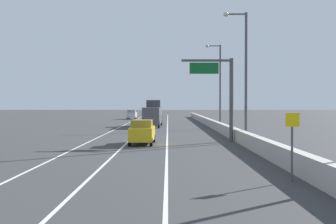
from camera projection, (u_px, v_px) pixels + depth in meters
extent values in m
plane|color=#38383A|center=(161.00, 124.00, 68.74)|extent=(320.00, 320.00, 0.00)
cube|color=silver|center=(123.00, 126.00, 59.77)|extent=(0.16, 130.00, 0.00)
cube|color=silver|center=(146.00, 126.00, 59.76)|extent=(0.16, 130.00, 0.00)
cube|color=silver|center=(169.00, 126.00, 59.74)|extent=(0.16, 130.00, 0.00)
cube|color=#B2ADA3|center=(226.00, 129.00, 44.70)|extent=(0.60, 120.00, 1.10)
cylinder|color=#47474C|center=(233.00, 100.00, 35.72)|extent=(0.36, 0.36, 7.50)
cube|color=#47474C|center=(208.00, 60.00, 35.66)|extent=(4.50, 0.20, 0.20)
cube|color=#0C5923|center=(206.00, 68.00, 35.56)|extent=(2.60, 0.10, 1.00)
cylinder|color=#4C4C51|center=(294.00, 154.00, 17.28)|extent=(0.10, 0.10, 2.40)
cube|color=yellow|center=(294.00, 120.00, 17.21)|extent=(0.60, 0.04, 0.60)
cylinder|color=#4C4C51|center=(248.00, 77.00, 35.07)|extent=(0.24, 0.24, 11.46)
cube|color=#4C4C51|center=(238.00, 14.00, 34.97)|extent=(1.80, 0.12, 0.12)
sphere|color=beige|center=(228.00, 14.00, 34.97)|extent=(0.44, 0.44, 0.44)
cylinder|color=#4C4C51|center=(222.00, 87.00, 54.20)|extent=(0.24, 0.24, 11.46)
cube|color=#4C4C51|center=(215.00, 46.00, 54.09)|extent=(1.80, 0.12, 0.12)
sphere|color=beige|center=(209.00, 46.00, 54.10)|extent=(0.44, 0.44, 0.44)
cube|color=red|center=(160.00, 114.00, 97.13)|extent=(1.95, 4.41, 1.08)
cube|color=maroon|center=(160.00, 111.00, 96.68)|extent=(1.67, 2.01, 0.60)
cylinder|color=black|center=(157.00, 116.00, 98.86)|extent=(0.24, 0.69, 0.68)
cylinder|color=black|center=(164.00, 116.00, 98.89)|extent=(0.24, 0.69, 0.68)
cylinder|color=black|center=(157.00, 117.00, 95.39)|extent=(0.24, 0.69, 0.68)
cylinder|color=black|center=(164.00, 117.00, 95.43)|extent=(0.24, 0.69, 0.68)
cube|color=gold|center=(144.00, 133.00, 33.45)|extent=(2.01, 4.32, 1.13)
cube|color=olive|center=(144.00, 123.00, 33.00)|extent=(1.71, 1.97, 0.60)
cylinder|color=black|center=(136.00, 138.00, 35.17)|extent=(0.24, 0.69, 0.68)
cylinder|color=black|center=(156.00, 138.00, 35.12)|extent=(0.24, 0.69, 0.68)
cylinder|color=black|center=(132.00, 142.00, 31.80)|extent=(0.24, 0.69, 0.68)
cylinder|color=black|center=(153.00, 142.00, 31.75)|extent=(0.24, 0.69, 0.68)
cube|color=#B7B7BC|center=(134.00, 115.00, 88.72)|extent=(2.01, 4.26, 1.16)
cube|color=gray|center=(134.00, 111.00, 88.28)|extent=(1.72, 1.94, 0.60)
cylinder|color=black|center=(131.00, 117.00, 90.41)|extent=(0.24, 0.69, 0.68)
cylinder|color=black|center=(138.00, 117.00, 90.36)|extent=(0.24, 0.69, 0.68)
cylinder|color=black|center=(129.00, 118.00, 87.11)|extent=(0.24, 0.69, 0.68)
cylinder|color=black|center=(137.00, 118.00, 87.05)|extent=(0.24, 0.69, 0.68)
cube|color=#4C4C51|center=(155.00, 115.00, 59.49)|extent=(2.66, 9.39, 2.39)
cube|color=#3A3A45|center=(155.00, 104.00, 61.51)|extent=(2.17, 2.11, 1.10)
cylinder|color=black|center=(149.00, 122.00, 63.51)|extent=(0.25, 1.01, 1.00)
cylinder|color=black|center=(163.00, 122.00, 63.44)|extent=(0.25, 1.01, 1.00)
cylinder|color=black|center=(145.00, 125.00, 55.59)|extent=(0.25, 1.01, 1.00)
cylinder|color=black|center=(161.00, 125.00, 55.52)|extent=(0.25, 1.01, 1.00)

